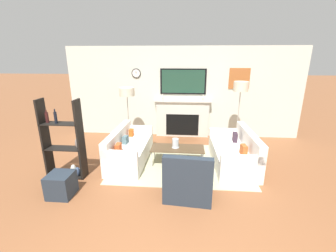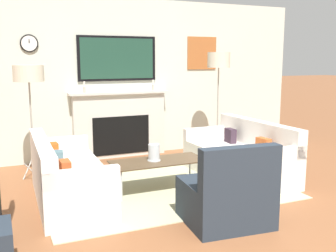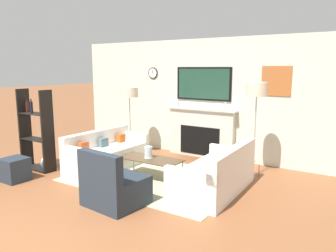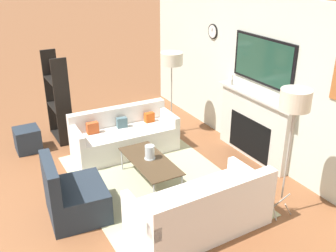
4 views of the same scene
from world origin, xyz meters
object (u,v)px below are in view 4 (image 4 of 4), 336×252
at_px(coffee_table, 150,162).
at_px(floor_lamp_right, 295,102).
at_px(hurricane_candle, 150,153).
at_px(floor_lamp_left, 172,60).
at_px(armchair, 73,197).
at_px(couch_right, 201,211).
at_px(shelf_unit, 59,104).
at_px(ottoman, 28,140).
at_px(couch_left, 124,137).

relative_size(coffee_table, floor_lamp_right, 0.68).
xyz_separation_m(hurricane_candle, floor_lamp_left, (-1.38, 1.16, 0.98)).
bearing_deg(armchair, floor_lamp_left, 124.46).
distance_m(couch_right, floor_lamp_left, 3.18).
bearing_deg(armchair, couch_right, 51.33).
bearing_deg(hurricane_candle, armchair, -77.11).
xyz_separation_m(floor_lamp_left, floor_lamp_right, (3.00, 0.00, 0.17)).
relative_size(couch_right, floor_lamp_right, 0.99).
xyz_separation_m(shelf_unit, ottoman, (0.22, -0.67, -0.49)).
relative_size(floor_lamp_left, shelf_unit, 0.99).
distance_m(couch_left, floor_lamp_right, 3.24).
bearing_deg(ottoman, floor_lamp_left, 77.24).
distance_m(floor_lamp_right, shelf_unit, 4.38).
xyz_separation_m(couch_left, coffee_table, (1.16, -0.07, 0.09)).
height_order(couch_left, floor_lamp_right, floor_lamp_right).
bearing_deg(couch_left, couch_right, 0.03).
bearing_deg(ottoman, couch_right, 24.18).
relative_size(couch_left, hurricane_candle, 8.37).
height_order(couch_left, ottoman, couch_left).
height_order(coffee_table, ottoman, ottoman).
distance_m(couch_right, coffee_table, 1.31).
bearing_deg(floor_lamp_left, hurricane_candle, -39.92).
xyz_separation_m(couch_right, ottoman, (-3.33, -1.49, -0.07)).
height_order(hurricane_candle, ottoman, hurricane_candle).
relative_size(couch_right, ottoman, 4.19).
bearing_deg(floor_lamp_right, couch_right, -103.43).
xyz_separation_m(couch_left, armchair, (1.40, -1.33, 0.00)).
bearing_deg(ottoman, couch_left, 59.91).
distance_m(armchair, ottoman, 2.27).
bearing_deg(shelf_unit, ottoman, -71.99).
bearing_deg(ottoman, armchair, 4.21).
bearing_deg(floor_lamp_right, shelf_unit, -153.04).
xyz_separation_m(armchair, floor_lamp_left, (-1.68, 2.44, 1.18)).
bearing_deg(hurricane_candle, couch_right, 1.78).
relative_size(couch_left, coffee_table, 1.49).
height_order(couch_left, couch_right, couch_right).
bearing_deg(coffee_table, couch_right, 2.93).
height_order(floor_lamp_left, ottoman, floor_lamp_left).
relative_size(couch_left, couch_right, 1.01).
distance_m(coffee_table, ottoman, 2.48).
xyz_separation_m(coffee_table, ottoman, (-2.02, -1.43, -0.16)).
bearing_deg(couch_right, ottoman, -155.82).
bearing_deg(couch_left, shelf_unit, -142.71).
relative_size(armchair, ottoman, 2.07).
bearing_deg(hurricane_candle, floor_lamp_left, 140.08).
xyz_separation_m(hurricane_candle, floor_lamp_right, (1.62, 1.16, 1.15)).
bearing_deg(armchair, coffee_table, 100.92).
height_order(couch_left, shelf_unit, shelf_unit).
xyz_separation_m(coffee_table, floor_lamp_left, (-1.43, 1.18, 1.10)).
distance_m(couch_left, armchair, 1.93).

